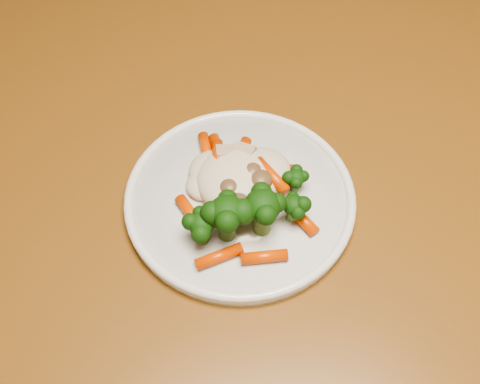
{
  "coord_description": "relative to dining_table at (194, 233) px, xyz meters",
  "views": [
    {
      "loc": [
        -0.09,
        -0.6,
        1.27
      ],
      "look_at": [
        -0.04,
        -0.24,
        0.77
      ],
      "focal_mm": 45.0,
      "sensor_mm": 36.0,
      "label": 1
    }
  ],
  "objects": [
    {
      "name": "dining_table",
      "position": [
        0.0,
        0.0,
        0.0
      ],
      "size": [
        1.14,
        0.79,
        0.75
      ],
      "rotation": [
        0.0,
        0.0,
        -0.04
      ],
      "color": "brown",
      "rests_on": "ground"
    },
    {
      "name": "plate",
      "position": [
        0.05,
        -0.04,
        0.12
      ],
      "size": [
        0.24,
        0.24,
        0.01
      ],
      "primitive_type": "cylinder",
      "color": "white",
      "rests_on": "dining_table"
    },
    {
      "name": "meal",
      "position": [
        0.05,
        -0.05,
        0.14
      ],
      "size": [
        0.14,
        0.17,
        0.05
      ],
      "color": "beige",
      "rests_on": "plate"
    }
  ]
}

